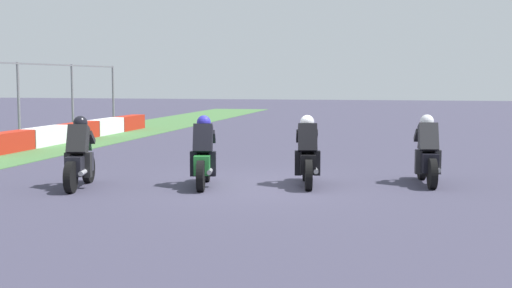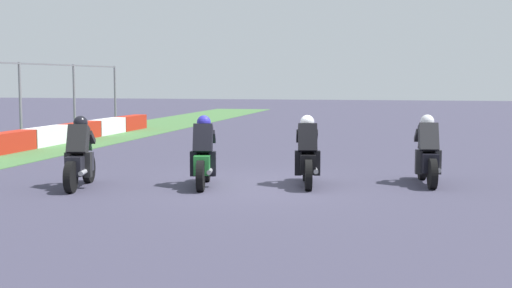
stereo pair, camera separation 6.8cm
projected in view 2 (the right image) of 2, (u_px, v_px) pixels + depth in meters
The scene contains 5 objects.
ground_plane at pixel (256, 186), 14.95m from camera, with size 120.00×120.00×0.00m, color #3C3A4E.
rider_lane_a at pixel (427, 156), 15.16m from camera, with size 2.04×0.59×1.51m.
rider_lane_b at pixel (307, 157), 14.97m from camera, with size 2.03×0.62×1.51m.
rider_lane_c at pixel (204, 157), 14.85m from camera, with size 2.03×0.64×1.51m.
rider_lane_d at pixel (80, 158), 14.68m from camera, with size 2.03×0.63×1.51m.
Camera 2 is at (-14.45, -3.19, 2.30)m, focal length 49.15 mm.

